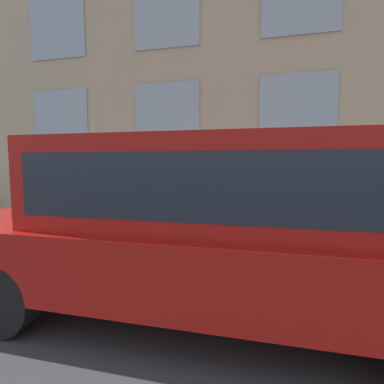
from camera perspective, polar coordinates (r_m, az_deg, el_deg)
ground_plane at (r=4.36m, az=1.65°, el=-14.34°), size 80.00×80.00×0.00m
sidewalk at (r=5.69m, az=4.84°, el=-8.86°), size 2.87×60.00×0.14m
building_facade at (r=7.59m, az=7.31°, el=26.46°), size 0.33×40.00×8.41m
fire_hydrant at (r=4.83m, az=2.49°, el=-6.10°), size 0.36×0.47×0.72m
person at (r=5.28m, az=-2.26°, el=-0.29°), size 0.32×0.21×1.34m
parked_truck_red_near at (r=2.89m, az=4.85°, el=-4.69°), size 1.83×5.34×1.71m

